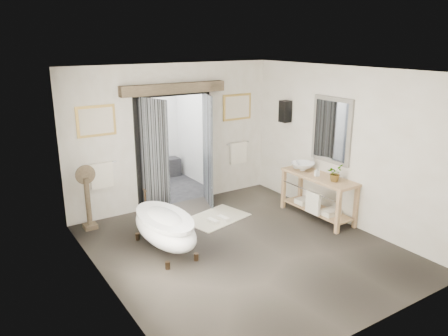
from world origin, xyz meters
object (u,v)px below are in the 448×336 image
Objects in this scene: rug at (216,218)px; basin at (303,166)px; vanity at (318,193)px; clawfoot_tub at (165,227)px.

basin is at bearing -19.64° from rug.
rug is (-1.66, 1.03, -0.50)m from vanity.
rug is at bearing 148.20° from vanity.
vanity is 0.61m from basin.
basin reaches higher than rug.
clawfoot_tub is 3.62× the size of basin.
basin reaches higher than clawfoot_tub.
rug is (1.40, 0.66, -0.40)m from clawfoot_tub.
vanity reaches higher than rug.
vanity is (3.06, -0.37, 0.10)m from clawfoot_tub.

